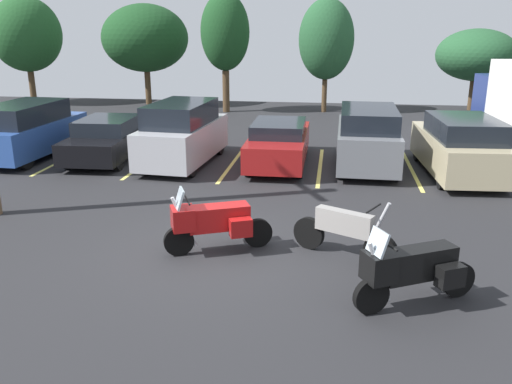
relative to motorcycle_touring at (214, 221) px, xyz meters
The scene contains 16 objects.
ground 0.71m from the motorcycle_touring, 161.07° to the left, with size 44.00×44.00×0.10m, color #262628.
motorcycle_touring is the anchor object (origin of this frame).
motorcycle_second 2.62m from the motorcycle_touring, ahead, with size 2.05×1.15×1.33m.
motorcycle_third 4.06m from the motorcycle_touring, 24.98° to the right, with size 2.10×1.35×1.43m.
parking_stripes 7.30m from the motorcycle_touring, 97.64° to the left, with size 17.56×4.95×0.01m.
car_blue 10.76m from the motorcycle_touring, 138.88° to the left, with size 2.10×4.81×1.90m.
car_black 9.10m from the motorcycle_touring, 125.50° to the left, with size 2.07×4.97×1.41m.
car_silver 7.39m from the motorcycle_touring, 110.33° to the left, with size 2.14×4.60×2.05m.
car_red 7.35m from the motorcycle_touring, 85.59° to the left, with size 1.82×4.79×1.44m.
car_grey 8.07m from the motorcycle_touring, 65.02° to the left, with size 1.93×4.51×1.94m.
car_champagne 9.16m from the motorcycle_touring, 47.87° to the left, with size 2.21×4.97×1.81m.
tree_left 24.72m from the motorcycle_touring, 127.69° to the left, with size 3.90×3.90×5.94m.
tree_center 18.98m from the motorcycle_touring, 84.54° to the left, with size 2.80×2.80×5.70m.
tree_rear 21.98m from the motorcycle_touring, 112.40° to the left, with size 4.80×4.80×5.52m.
tree_right 18.54m from the motorcycle_touring, 100.43° to the left, with size 2.48×2.48×5.97m.
tree_far_left 22.65m from the motorcycle_touring, 64.84° to the left, with size 4.17×4.17×4.21m.
Camera 1 is at (2.33, -9.99, 4.48)m, focal length 37.88 mm.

